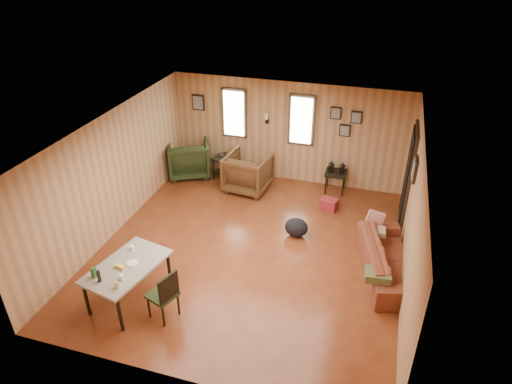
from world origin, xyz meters
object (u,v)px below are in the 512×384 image
at_px(recliner_green, 189,156).
at_px(side_table, 336,171).
at_px(end_table, 226,164).
at_px(sofa, 389,254).
at_px(recliner_brown, 248,171).
at_px(dining_table, 126,269).

bearing_deg(recliner_green, side_table, 156.87).
bearing_deg(end_table, sofa, -32.61).
relative_size(recliner_brown, recliner_green, 0.99).
relative_size(sofa, end_table, 2.90).
bearing_deg(recliner_brown, end_table, -21.12).
distance_m(recliner_brown, dining_table, 4.12).
bearing_deg(recliner_green, recliner_brown, 143.55).
distance_m(side_table, dining_table, 5.26).
relative_size(sofa, recliner_green, 2.05).
relative_size(recliner_green, end_table, 1.41).
height_order(end_table, side_table, side_table).
bearing_deg(sofa, end_table, 43.29).
relative_size(sofa, recliner_brown, 2.07).
bearing_deg(sofa, recliner_brown, 42.32).
xyz_separation_m(recliner_brown, end_table, (-0.68, 0.36, -0.10)).
xyz_separation_m(recliner_brown, side_table, (1.94, 0.47, 0.04)).
xyz_separation_m(recliner_green, dining_table, (0.88, -4.35, 0.14)).
xyz_separation_m(end_table, dining_table, (-0.06, -4.40, 0.24)).
relative_size(recliner_brown, dining_table, 0.65).
height_order(recliner_green, dining_table, recliner_green).
bearing_deg(recliner_brown, side_table, -159.76).
distance_m(recliner_brown, recliner_green, 1.64).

